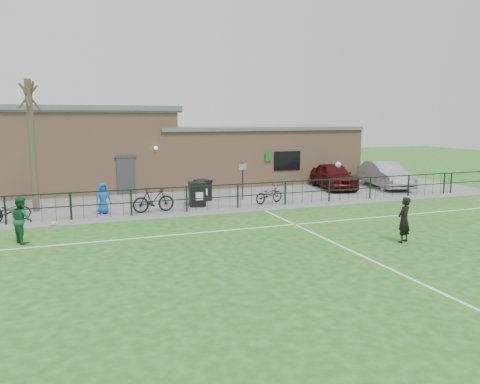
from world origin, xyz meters
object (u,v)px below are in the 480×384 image
object	(u,v)px
wheelie_bin_left	(203,191)
outfield_player	(22,220)
bare_tree	(32,147)
wheelie_bin_right	(197,195)
bicycle_c	(10,211)
ball_ground	(53,224)
bicycle_d	(153,200)
spectator_child	(103,198)
car_silver	(385,175)
bicycle_e	(269,194)
sign_post	(243,181)
car_maroon	(333,176)

from	to	relation	value
wheelie_bin_left	outfield_player	bearing A→B (deg)	-161.02
bare_tree	wheelie_bin_right	bearing A→B (deg)	-9.99
bicycle_c	ball_ground	distance (m)	2.24
wheelie_bin_left	wheelie_bin_right	bearing A→B (deg)	-132.70
bicycle_c	bicycle_d	bearing A→B (deg)	-114.69
wheelie_bin_right	spectator_child	distance (m)	4.46
car_silver	spectator_child	xyz separation A→B (m)	(-16.97, -2.27, -0.10)
bicycle_c	spectator_child	bearing A→B (deg)	-108.85
bicycle_e	sign_post	bearing A→B (deg)	19.42
sign_post	ball_ground	xyz separation A→B (m)	(-9.18, -2.82, -0.92)
outfield_player	ball_ground	distance (m)	2.59
bicycle_c	bicycle_e	size ratio (longest dim) A/B	0.98
car_silver	bicycle_c	size ratio (longest dim) A/B	2.86
bare_tree	sign_post	distance (m)	10.18
bicycle_c	bicycle_e	distance (m)	11.82
bicycle_c	ball_ground	world-z (taller)	bicycle_c
car_maroon	bicycle_e	xyz separation A→B (m)	(-5.68, -3.18, -0.32)
wheelie_bin_left	outfield_player	xyz separation A→B (m)	(-8.13, -5.78, 0.29)
bicycle_e	outfield_player	distance (m)	11.72
bicycle_c	bare_tree	bearing A→B (deg)	-48.12
car_maroon	bicycle_d	bearing A→B (deg)	-152.10
wheelie_bin_right	bicycle_c	bearing A→B (deg)	-170.34
bicycle_d	bare_tree	bearing A→B (deg)	63.30
spectator_child	outfield_player	xyz separation A→B (m)	(-3.00, -4.05, 0.10)
bare_tree	sign_post	xyz separation A→B (m)	(9.97, -0.57, -1.98)
bicycle_d	outfield_player	bearing A→B (deg)	120.60
wheelie_bin_right	car_maroon	bearing A→B (deg)	21.15
wheelie_bin_left	bicycle_e	bearing A→B (deg)	-49.32
bicycle_c	outfield_player	xyz separation A→B (m)	(0.77, -3.76, 0.35)
bicycle_d	ball_ground	world-z (taller)	bicycle_d
car_maroon	spectator_child	world-z (taller)	car_maroon
bicycle_c	bicycle_e	xyz separation A→B (m)	(11.82, 0.13, 0.01)
spectator_child	ball_ground	xyz separation A→B (m)	(-2.09, -1.74, -0.61)
wheelie_bin_right	bicycle_d	distance (m)	2.40
bare_tree	bicycle_c	size ratio (longest dim) A/B	3.57
spectator_child	car_maroon	bearing A→B (deg)	-6.21
outfield_player	wheelie_bin_right	bearing A→B (deg)	-84.17
bare_tree	ball_ground	xyz separation A→B (m)	(0.78, -3.38, -2.90)
car_silver	outfield_player	xyz separation A→B (m)	(-19.97, -6.32, 0.00)
bicycle_c	ball_ground	xyz separation A→B (m)	(1.68, -1.45, -0.36)
car_maroon	bicycle_e	size ratio (longest dim) A/B	2.64
bare_tree	sign_post	bearing A→B (deg)	-3.26
car_silver	bicycle_e	bearing A→B (deg)	-153.36
bare_tree	car_silver	bearing A→B (deg)	1.81
wheelie_bin_right	car_maroon	xyz separation A→B (m)	(9.29, 2.66, 0.23)
bare_tree	bicycle_d	distance (m)	5.97
sign_post	bicycle_c	size ratio (longest dim) A/B	1.19
spectator_child	bicycle_e	bearing A→B (deg)	-19.79
bare_tree	spectator_child	world-z (taller)	bare_tree
bare_tree	bicycle_c	distance (m)	3.32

